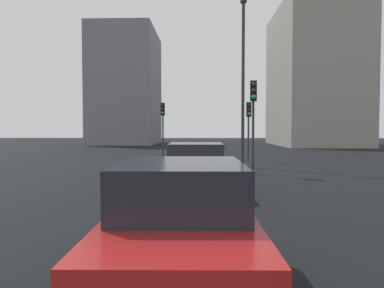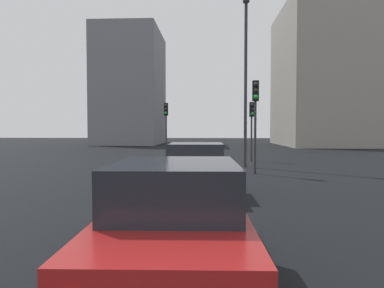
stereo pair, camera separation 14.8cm
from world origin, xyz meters
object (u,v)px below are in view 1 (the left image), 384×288
car_red_second (182,219)px  traffic_light_near_right (163,118)px  car_beige_lead (196,170)px  traffic_light_far_left (249,119)px  traffic_light_near_left (253,107)px  street_lamp_kerbside (243,71)px

car_red_second → traffic_light_near_right: size_ratio=1.21×
car_beige_lead → traffic_light_far_left: 11.89m
car_red_second → traffic_light_far_left: size_ratio=1.28×
car_red_second → car_beige_lead: bearing=-2.0°
traffic_light_near_left → traffic_light_far_left: bearing=177.0°
car_beige_lead → traffic_light_near_right: 14.91m
car_beige_lead → traffic_light_near_right: bearing=9.9°
car_beige_lead → car_red_second: bearing=178.8°
street_lamp_kerbside → traffic_light_near_left: bearing=-177.3°
car_red_second → traffic_light_far_left: traffic_light_far_left is taller
traffic_light_near_right → traffic_light_far_left: (-3.19, -5.74, -0.14)m
traffic_light_near_left → traffic_light_far_left: traffic_light_near_left is taller
traffic_light_near_left → traffic_light_near_right: size_ratio=1.07×
traffic_light_near_right → street_lamp_kerbside: (-6.63, -4.99, 2.26)m
car_red_second → traffic_light_far_left: 17.83m
traffic_light_near_left → traffic_light_near_right: traffic_light_near_left is taller
car_red_second → street_lamp_kerbside: street_lamp_kerbside is taller
car_red_second → street_lamp_kerbside: bearing=-11.0°
car_red_second → traffic_light_far_left: bearing=-11.5°
car_red_second → traffic_light_near_left: bearing=-14.2°
traffic_light_near_left → traffic_light_far_left: (6.40, -0.61, -0.33)m
traffic_light_far_left → street_lamp_kerbside: size_ratio=0.42×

